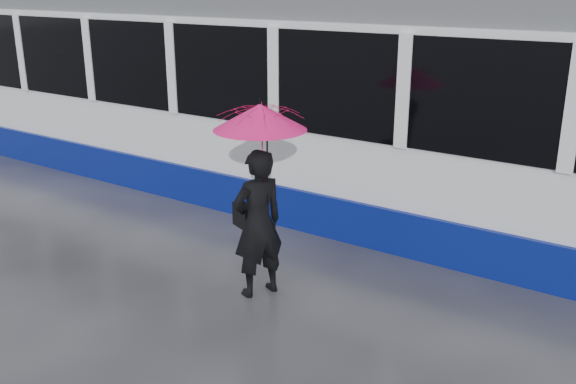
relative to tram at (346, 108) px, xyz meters
The scene contains 6 objects.
ground 3.24m from the tram, 63.38° to the right, with size 90.00×90.00×0.00m, color #27272C.
rails 2.05m from the tram, ahead, with size 34.00×1.51×0.02m.
tram is the anchor object (origin of this frame).
woman 3.35m from the tram, 78.08° to the right, with size 0.64×0.42×1.76m, color black.
umbrella 3.28m from the tram, 77.23° to the right, with size 1.35×1.35×1.19m.
handbag 3.28m from the tram, 81.87° to the right, with size 0.34×0.25×0.45m.
Camera 1 is at (3.59, -6.14, 3.53)m, focal length 40.00 mm.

